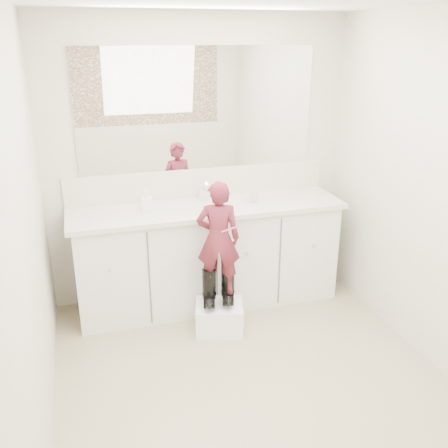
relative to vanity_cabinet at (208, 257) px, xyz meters
name	(u,v)px	position (x,y,z in m)	size (l,w,h in m)	color
floor	(256,386)	(0.00, -1.23, -0.42)	(3.00, 3.00, 0.00)	#8A7B5A
wall_back	(199,161)	(0.00, 0.27, 0.77)	(2.60, 2.60, 0.00)	beige
wall_front	(426,373)	(0.00, -2.73, 0.77)	(2.60, 2.60, 0.00)	beige
wall_left	(25,243)	(-1.30, -1.23, 0.78)	(3.00, 3.00, 0.00)	beige
wall_right	(446,199)	(1.30, -1.23, 0.78)	(3.00, 3.00, 0.00)	beige
vanity_cabinet	(208,257)	(0.00, 0.00, 0.00)	(2.20, 0.55, 0.85)	silver
countertop	(208,208)	(0.00, -0.01, 0.45)	(2.28, 0.58, 0.04)	beige
backsplash	(200,183)	(0.00, 0.26, 0.59)	(2.28, 0.03, 0.25)	beige
mirror	(198,110)	(0.00, 0.26, 1.22)	(2.00, 0.02, 1.00)	white
dot_panel	(446,242)	(0.00, -2.71, 1.22)	(2.00, 0.01, 1.20)	#472819
faucet	(203,195)	(0.00, 0.15, 0.52)	(0.08, 0.08, 0.10)	silver
cup	(253,197)	(0.39, -0.02, 0.51)	(0.09, 0.09, 0.09)	beige
soap_bottle	(147,201)	(-0.50, 0.02, 0.55)	(0.07, 0.08, 0.17)	white
step_stool	(219,317)	(-0.04, -0.49, -0.31)	(0.37, 0.31, 0.23)	white
boot_left	(209,287)	(-0.12, -0.48, -0.04)	(0.11, 0.20, 0.31)	black
boot_right	(228,285)	(0.03, -0.48, -0.04)	(0.11, 0.20, 0.31)	black
toddler	(218,239)	(-0.04, -0.48, 0.36)	(0.33, 0.21, 0.90)	#992F43
toothbrush	(230,229)	(0.03, -0.55, 0.46)	(0.01, 0.01, 0.14)	#D9548D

